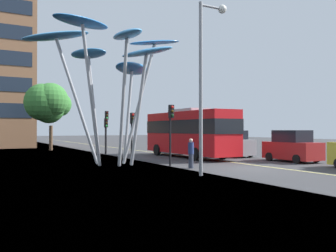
{
  "coord_description": "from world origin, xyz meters",
  "views": [
    {
      "loc": [
        -14.24,
        -15.98,
        2.24
      ],
      "look_at": [
        -1.57,
        7.35,
        2.5
      ],
      "focal_mm": 38.84,
      "sensor_mm": 36.0,
      "label": 1
    }
  ],
  "objects_px": {
    "traffic_light_island_mid": "(106,128)",
    "car_parked_far": "(232,144)",
    "leaf_sculpture": "(110,55)",
    "traffic_light_opposite": "(106,123)",
    "car_side_street": "(191,142)",
    "pedestrian": "(191,153)",
    "car_parked_mid": "(292,147)",
    "traffic_light_kerb_far": "(132,126)",
    "red_bus": "(189,131)",
    "traffic_light_kerb_near": "(171,122)",
    "street_lamp": "(206,66)"
  },
  "relations": [
    {
      "from": "traffic_light_island_mid",
      "to": "car_parked_far",
      "type": "height_order",
      "value": "traffic_light_island_mid"
    },
    {
      "from": "leaf_sculpture",
      "to": "traffic_light_opposite",
      "type": "xyz_separation_m",
      "value": [
        3.11,
        9.76,
        -4.23
      ]
    },
    {
      "from": "traffic_light_opposite",
      "to": "car_side_street",
      "type": "height_order",
      "value": "traffic_light_opposite"
    },
    {
      "from": "car_side_street",
      "to": "pedestrian",
      "type": "height_order",
      "value": "car_side_street"
    },
    {
      "from": "car_parked_mid",
      "to": "pedestrian",
      "type": "height_order",
      "value": "car_parked_mid"
    },
    {
      "from": "traffic_light_opposite",
      "to": "traffic_light_kerb_far",
      "type": "bearing_deg",
      "value": -94.86
    },
    {
      "from": "traffic_light_opposite",
      "to": "car_parked_mid",
      "type": "relative_size",
      "value": 0.99
    },
    {
      "from": "traffic_light_kerb_far",
      "to": "traffic_light_opposite",
      "type": "bearing_deg",
      "value": 85.14
    },
    {
      "from": "red_bus",
      "to": "traffic_light_kerb_near",
      "type": "bearing_deg",
      "value": -130.39
    },
    {
      "from": "traffic_light_kerb_near",
      "to": "car_parked_far",
      "type": "bearing_deg",
      "value": 28.86
    },
    {
      "from": "car_parked_mid",
      "to": "pedestrian",
      "type": "relative_size",
      "value": 2.33
    },
    {
      "from": "traffic_light_kerb_far",
      "to": "pedestrian",
      "type": "relative_size",
      "value": 2.02
    },
    {
      "from": "traffic_light_kerb_far",
      "to": "car_side_street",
      "type": "bearing_deg",
      "value": 34.2
    },
    {
      "from": "traffic_light_island_mid",
      "to": "car_parked_far",
      "type": "distance_m",
      "value": 10.99
    },
    {
      "from": "traffic_light_kerb_far",
      "to": "pedestrian",
      "type": "bearing_deg",
      "value": -82.85
    },
    {
      "from": "car_parked_mid",
      "to": "leaf_sculpture",
      "type": "bearing_deg",
      "value": 160.09
    },
    {
      "from": "traffic_light_kerb_near",
      "to": "traffic_light_opposite",
      "type": "xyz_separation_m",
      "value": [
        0.26,
        12.77,
        0.14
      ]
    },
    {
      "from": "car_parked_mid",
      "to": "car_side_street",
      "type": "height_order",
      "value": "car_side_street"
    },
    {
      "from": "traffic_light_kerb_near",
      "to": "street_lamp",
      "type": "relative_size",
      "value": 0.44
    },
    {
      "from": "leaf_sculpture",
      "to": "car_parked_mid",
      "type": "distance_m",
      "value": 13.95
    },
    {
      "from": "traffic_light_kerb_near",
      "to": "traffic_light_kerb_far",
      "type": "bearing_deg",
      "value": 94.33
    },
    {
      "from": "street_lamp",
      "to": "pedestrian",
      "type": "height_order",
      "value": "street_lamp"
    },
    {
      "from": "traffic_light_kerb_near",
      "to": "street_lamp",
      "type": "bearing_deg",
      "value": -97.35
    },
    {
      "from": "traffic_light_opposite",
      "to": "pedestrian",
      "type": "bearing_deg",
      "value": -89.22
    },
    {
      "from": "red_bus",
      "to": "pedestrian",
      "type": "relative_size",
      "value": 6.11
    },
    {
      "from": "traffic_light_kerb_far",
      "to": "street_lamp",
      "type": "bearing_deg",
      "value": -91.24
    },
    {
      "from": "street_lamp",
      "to": "car_side_street",
      "type": "bearing_deg",
      "value": 60.37
    },
    {
      "from": "traffic_light_kerb_far",
      "to": "car_parked_mid",
      "type": "distance_m",
      "value": 11.44
    },
    {
      "from": "street_lamp",
      "to": "pedestrian",
      "type": "bearing_deg",
      "value": 71.19
    },
    {
      "from": "pedestrian",
      "to": "traffic_light_island_mid",
      "type": "bearing_deg",
      "value": 93.51
    },
    {
      "from": "traffic_light_kerb_far",
      "to": "car_parked_mid",
      "type": "relative_size",
      "value": 0.87
    },
    {
      "from": "car_parked_far",
      "to": "street_lamp",
      "type": "distance_m",
      "value": 13.61
    },
    {
      "from": "street_lamp",
      "to": "traffic_light_kerb_near",
      "type": "bearing_deg",
      "value": 82.65
    },
    {
      "from": "car_parked_far",
      "to": "pedestrian",
      "type": "relative_size",
      "value": 2.37
    },
    {
      "from": "traffic_light_island_mid",
      "to": "street_lamp",
      "type": "xyz_separation_m",
      "value": [
        -0.27,
        -15.88,
        3.01
      ]
    },
    {
      "from": "traffic_light_kerb_far",
      "to": "car_side_street",
      "type": "height_order",
      "value": "traffic_light_kerb_far"
    },
    {
      "from": "traffic_light_kerb_near",
      "to": "traffic_light_kerb_far",
      "type": "relative_size",
      "value": 1.08
    },
    {
      "from": "car_parked_mid",
      "to": "street_lamp",
      "type": "bearing_deg",
      "value": -160.39
    },
    {
      "from": "car_parked_far",
      "to": "car_side_street",
      "type": "bearing_deg",
      "value": 89.88
    },
    {
      "from": "leaf_sculpture",
      "to": "traffic_light_island_mid",
      "type": "bearing_deg",
      "value": 72.89
    },
    {
      "from": "red_bus",
      "to": "traffic_light_kerb_near",
      "type": "relative_size",
      "value": 2.8
    },
    {
      "from": "leaf_sculpture",
      "to": "traffic_light_kerb_far",
      "type": "relative_size",
      "value": 3.02
    },
    {
      "from": "traffic_light_kerb_far",
      "to": "traffic_light_island_mid",
      "type": "relative_size",
      "value": 1.08
    },
    {
      "from": "red_bus",
      "to": "traffic_light_island_mid",
      "type": "xyz_separation_m",
      "value": [
        -5.02,
        5.69,
        0.22
      ]
    },
    {
      "from": "traffic_light_kerb_near",
      "to": "car_side_street",
      "type": "distance_m",
      "value": 14.0
    },
    {
      "from": "traffic_light_kerb_far",
      "to": "car_parked_far",
      "type": "bearing_deg",
      "value": -3.56
    },
    {
      "from": "leaf_sculpture",
      "to": "street_lamp",
      "type": "bearing_deg",
      "value": -73.69
    },
    {
      "from": "car_parked_far",
      "to": "pedestrian",
      "type": "height_order",
      "value": "car_parked_far"
    },
    {
      "from": "car_side_street",
      "to": "pedestrian",
      "type": "relative_size",
      "value": 2.31
    },
    {
      "from": "leaf_sculpture",
      "to": "car_side_street",
      "type": "relative_size",
      "value": 2.63
    }
  ]
}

